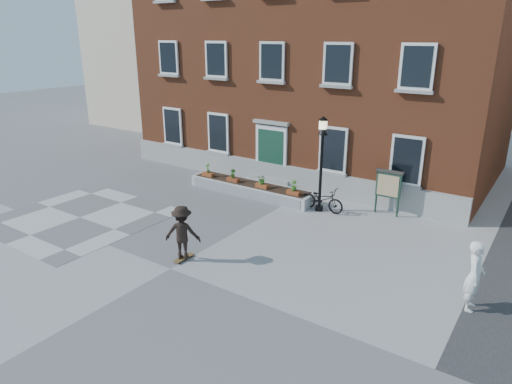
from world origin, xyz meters
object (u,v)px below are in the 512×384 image
Objects in this scene: bicycle at (322,199)px; skateboarder at (182,232)px; notice_board at (388,185)px; lamp_post at (322,151)px; bystander at (474,276)px.

bicycle is 6.73m from skateboarder.
skateboarder is at bearing -118.23° from notice_board.
lamp_post is at bearing -155.21° from notice_board.
bystander is 8.52m from skateboarder.
bystander is 7.96m from lamp_post.
bicycle is 1.03× the size of skateboarder.
lamp_post reaches higher than bystander.
skateboarder is (-4.06, -7.56, -0.30)m from notice_board.
notice_board is at bearing 61.77° from skateboarder.
notice_board is (-4.15, 5.30, 0.29)m from bystander.
bicycle is 0.49× the size of lamp_post.
bicycle is at bearing 49.50° from bystander.
bicycle is at bearing 34.31° from lamp_post.
lamp_post reaches higher than skateboarder.
bicycle is 1.02× the size of notice_board.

